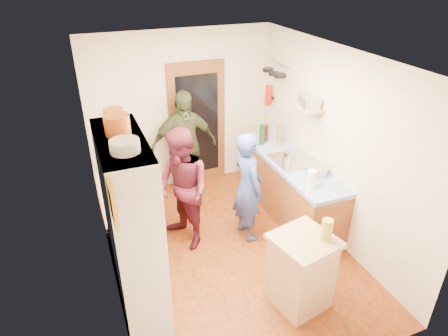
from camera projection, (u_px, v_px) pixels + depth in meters
floor at (228, 250)px, 5.45m from camera, size 3.00×4.00×0.02m
ceiling at (229, 56)px, 4.21m from camera, size 3.00×4.00×0.02m
wall_back at (182, 112)px, 6.47m from camera, size 3.00×0.02×2.60m
wall_front at (322, 275)px, 3.18m from camera, size 3.00×0.02×2.60m
wall_left at (99, 189)px, 4.34m from camera, size 0.02×4.00×2.60m
wall_right at (333, 146)px, 5.32m from camera, size 0.02×4.00×2.60m
door_frame at (197, 125)px, 6.64m from camera, size 0.95×0.06×2.10m
door_glass at (198, 125)px, 6.61m from camera, size 0.70×0.02×1.70m
hutch_body at (134, 243)px, 3.84m from camera, size 0.40×1.20×2.20m
hutch_top_shelf at (120, 141)px, 3.33m from camera, size 0.40×1.14×0.04m
plate_stack at (125, 146)px, 3.08m from camera, size 0.23×0.23×0.10m
orange_pot_a at (117, 125)px, 3.36m from camera, size 0.22×0.22×0.17m
orange_pot_b at (114, 118)px, 3.53m from camera, size 0.18×0.18×0.16m
left_counter_base at (130, 225)px, 5.22m from camera, size 0.60×1.40×0.85m
left_counter_top at (126, 196)px, 5.01m from camera, size 0.64×1.44×0.05m
toaster at (135, 206)px, 4.61m from camera, size 0.23×0.15×0.17m
kettle at (124, 198)px, 4.76m from camera, size 0.17×0.17×0.18m
orange_bowl at (129, 184)px, 5.13m from camera, size 0.23×0.23×0.09m
chopping_board at (120, 173)px, 5.47m from camera, size 0.32×0.25×0.02m
right_counter_base at (289, 189)px, 6.04m from camera, size 0.60×2.20×0.84m
right_counter_top at (291, 162)px, 5.83m from camera, size 0.62×2.22×0.06m
hob at (292, 160)px, 5.78m from camera, size 0.55×0.58×0.04m
pot_on_hob at (290, 155)px, 5.72m from camera, size 0.20×0.20×0.13m
bottle_a at (262, 135)px, 6.24m from camera, size 0.10×0.10×0.33m
bottle_b at (266, 133)px, 6.37m from camera, size 0.08×0.08×0.27m
bottle_c at (279, 134)px, 6.25m from camera, size 0.10×0.10×0.33m
paper_towel at (312, 179)px, 5.09m from camera, size 0.14×0.14×0.25m
mixing_bowl at (316, 171)px, 5.41m from camera, size 0.34×0.34×0.11m
island_base at (301, 273)px, 4.43m from camera, size 0.65×0.65×0.86m
island_top at (305, 241)px, 4.21m from camera, size 0.74×0.74×0.05m
cutting_board at (298, 239)px, 4.22m from camera, size 0.40×0.35×0.02m
oil_jar at (327, 230)px, 4.14m from camera, size 0.14×0.14×0.24m
pan_rail at (278, 64)px, 6.19m from camera, size 0.02×0.65×0.02m
pan_hang_a at (280, 75)px, 6.09m from camera, size 0.18×0.18×0.05m
pan_hang_b at (274, 74)px, 6.27m from camera, size 0.16×0.16×0.05m
pan_hang_c at (268, 70)px, 6.42m from camera, size 0.17×0.17×0.05m
wall_shelf at (309, 108)px, 5.45m from camera, size 0.26×0.42×0.03m
radio at (309, 102)px, 5.41m from camera, size 0.28×0.34×0.15m
ext_bracket at (272, 98)px, 6.62m from camera, size 0.06×0.10×0.04m
fire_extinguisher at (268, 95)px, 6.58m from camera, size 0.11×0.11×0.32m
picture_frame at (113, 204)px, 2.72m from camera, size 0.03×0.25×0.30m
person_hob at (250, 187)px, 5.37m from camera, size 0.43×0.61×1.58m
person_left at (182, 188)px, 5.24m from camera, size 0.85×0.97×1.68m
person_back at (185, 146)px, 6.26m from camera, size 1.06×0.46×1.80m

